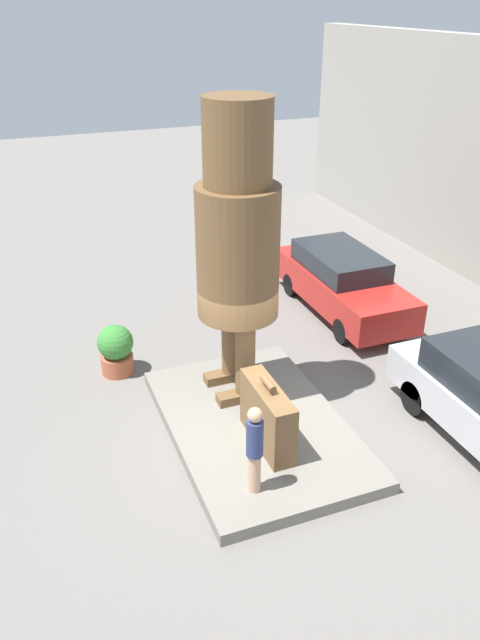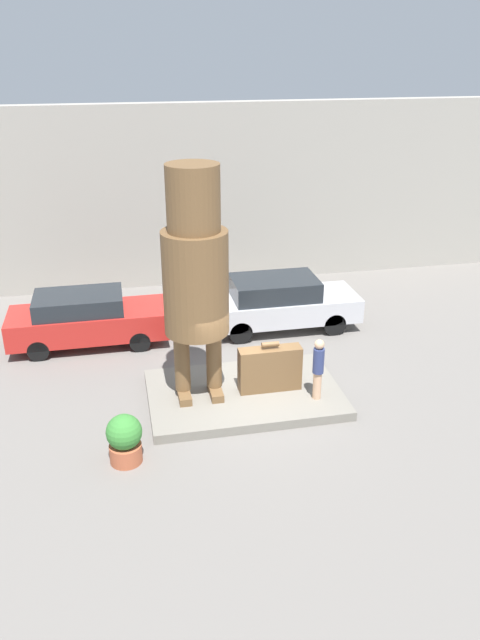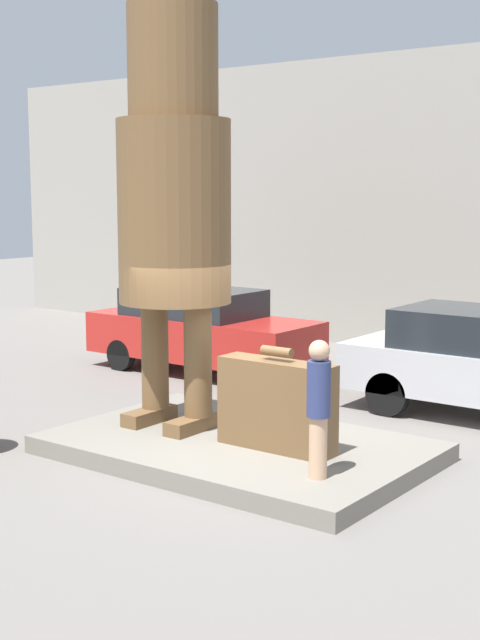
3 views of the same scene
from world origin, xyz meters
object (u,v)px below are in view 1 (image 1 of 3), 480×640
Objects in this scene: giant_suitcase at (267,416)px; parked_car_red at (342,281)px; planter_pot at (116,349)px; tourist at (255,447)px; statue_figure at (238,234)px.

parked_car_red reaches higher than giant_suitcase.
giant_suitcase is 4.17m from planter_pot.
giant_suitcase is at bearing 146.95° from tourist.
parked_car_red is at bearing 125.21° from statue_figure.
tourist is (1.03, -0.67, 0.30)m from giant_suitcase.
parked_car_red is (-2.77, 3.92, -2.72)m from statue_figure.
planter_pot is at bearing -81.73° from parked_car_red.
planter_pot is at bearing -164.64° from tourist.
giant_suitcase is 1.39× the size of planter_pot.
statue_figure reaches higher than planter_pot.
statue_figure is 3.55× the size of tourist.
statue_figure is 3.27m from giant_suitcase.
statue_figure is 4.10m from planter_pot.
giant_suitcase is at bearing -41.68° from parked_car_red.
parked_car_red is 4.06× the size of planter_pot.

